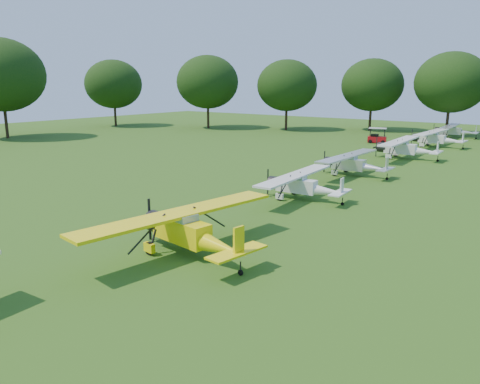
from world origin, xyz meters
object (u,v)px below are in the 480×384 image
object	(u,v)px
aircraft_2	(188,229)
aircraft_4	(354,163)
aircraft_5	(405,147)
aircraft_3	(302,184)
aircraft_6	(436,137)
golf_cart	(377,138)
aircraft_7	(454,130)

from	to	relation	value
aircraft_2	aircraft_4	distance (m)	23.43
aircraft_5	aircraft_2	bearing A→B (deg)	-90.86
aircraft_3	aircraft_6	xyz separation A→B (m)	(-0.02, 34.79, 0.12)
aircraft_3	aircraft_6	world-z (taller)	aircraft_6
aircraft_3	golf_cart	xyz separation A→B (m)	(-7.70, 34.39, -0.43)
aircraft_4	aircraft_6	distance (m)	24.36
aircraft_3	aircraft_6	distance (m)	34.79
golf_cart	aircraft_5	bearing A→B (deg)	-73.83
aircraft_3	aircraft_4	distance (m)	10.47
aircraft_4	aircraft_5	distance (m)	12.27
aircraft_4	aircraft_7	xyz separation A→B (m)	(-0.03, 37.00, -0.00)
aircraft_5	aircraft_6	bearing A→B (deg)	87.01
aircraft_6	aircraft_3	bearing A→B (deg)	-88.55
aircraft_5	golf_cart	distance (m)	13.97
aircraft_3	aircraft_4	world-z (taller)	aircraft_4
aircraft_3	aircraft_4	size ratio (longest dim) A/B	0.98
aircraft_5	aircraft_6	world-z (taller)	aircraft_5
aircraft_5	golf_cart	xyz separation A→B (m)	(-7.62, 11.69, -0.58)
aircraft_6	aircraft_7	distance (m)	12.68
aircraft_4	aircraft_6	bearing A→B (deg)	88.87
aircraft_6	golf_cart	bearing A→B (deg)	-175.59
aircraft_2	aircraft_4	size ratio (longest dim) A/B	1.13
aircraft_5	golf_cart	bearing A→B (deg)	120.37
aircraft_7	aircraft_3	bearing A→B (deg)	-93.09
aircraft_5	aircraft_3	bearing A→B (deg)	-92.56
aircraft_3	aircraft_7	distance (m)	47.45
aircraft_3	aircraft_5	world-z (taller)	aircraft_5
aircraft_3	aircraft_7	bearing A→B (deg)	86.68
aircraft_4	aircraft_2	bearing A→B (deg)	-85.14
aircraft_5	aircraft_6	xyz separation A→B (m)	(0.05, 12.09, -0.04)
aircraft_6	aircraft_5	bearing A→B (deg)	-88.83
aircraft_3	aircraft_4	xyz separation A→B (m)	(-0.70, 10.44, 0.04)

